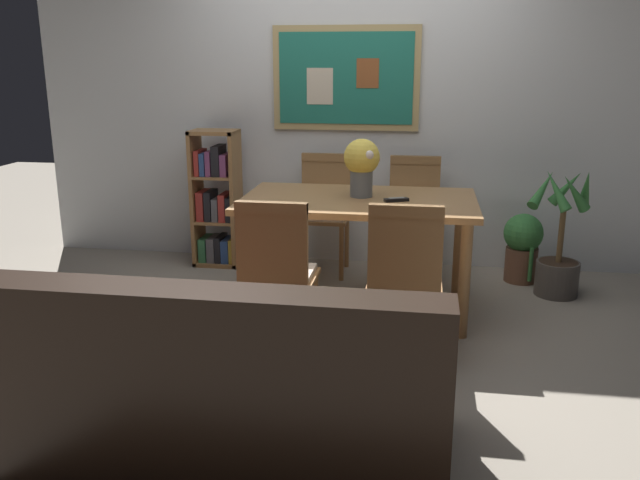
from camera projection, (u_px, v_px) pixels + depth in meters
name	position (u px, v px, depth m)	size (l,w,h in m)	color
ground_plane	(328.00, 328.00, 4.08)	(12.00, 12.00, 0.00)	gray
wall_back_with_painting	(356.00, 100.00, 5.16)	(5.20, 0.14, 2.60)	silver
dining_table	(358.00, 213.00, 4.25)	(1.50, 0.92, 0.75)	#9E7042
dining_chair_near_left	(277.00, 266.00, 3.55)	(0.40, 0.41, 0.91)	#9E7042
dining_chair_far_right	(414.00, 207.00, 4.97)	(0.40, 0.41, 0.91)	#9E7042
dining_chair_far_left	(324.00, 203.00, 5.10)	(0.40, 0.41, 0.91)	#9E7042
dining_chair_near_right	(405.00, 270.00, 3.49)	(0.40, 0.41, 0.91)	#9E7042
leather_couch	(222.00, 391.00, 2.68)	(1.80, 0.84, 0.84)	black
bookshelf	(217.00, 204.00, 5.26)	(0.36, 0.28, 1.08)	#9E7042
potted_ivy	(523.00, 245.00, 4.89)	(0.29, 0.29, 0.52)	brown
potted_palm	(559.00, 251.00, 4.59)	(0.44, 0.43, 0.93)	#4C4742
flower_vase	(362.00, 163.00, 4.21)	(0.23, 0.23, 0.37)	slate
tv_remote	(396.00, 200.00, 4.12)	(0.16, 0.10, 0.02)	black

